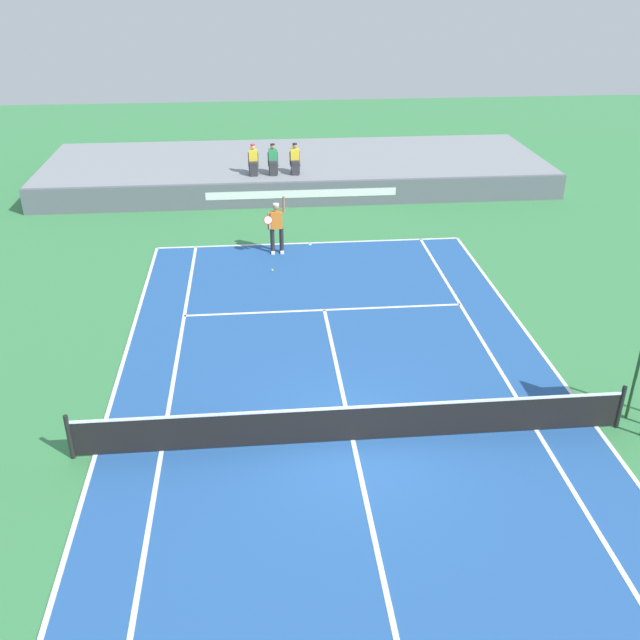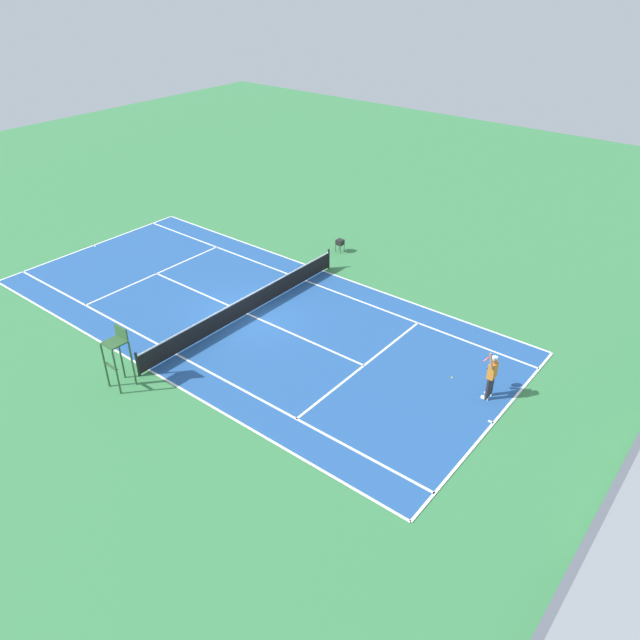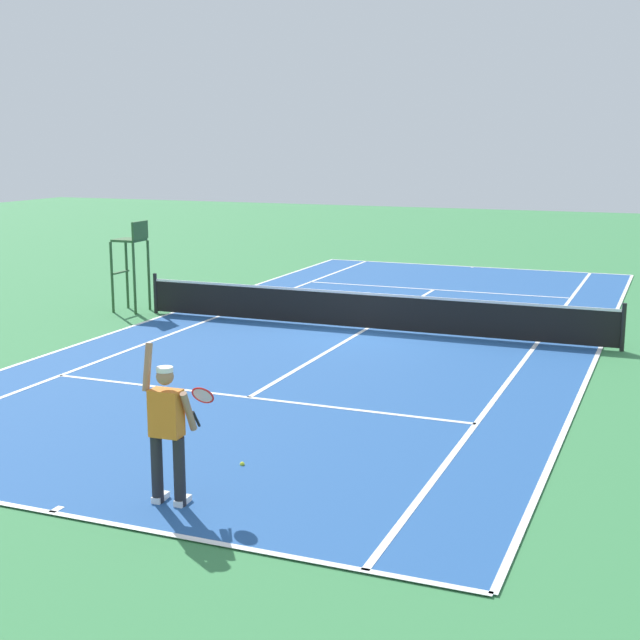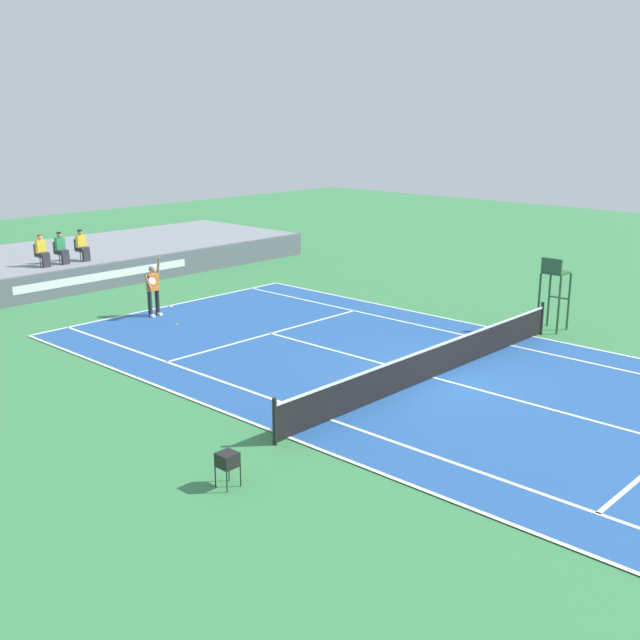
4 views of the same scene
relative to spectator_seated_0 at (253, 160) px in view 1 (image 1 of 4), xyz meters
The scene contains 10 objects.
ground_plane 17.65m from the spectator_seated_0, 83.70° to the right, with size 80.00×80.00×0.00m, color #387F47.
court 17.65m from the spectator_seated_0, 83.70° to the right, with size 11.08×23.88×0.03m.
net 17.61m from the spectator_seated_0, 83.70° to the right, with size 11.98×0.10×1.07m.
barrier_wall 2.57m from the spectator_seated_0, 33.48° to the right, with size 22.50×0.25×1.05m.
bleacher_platform 3.41m from the spectator_seated_0, 53.23° to the left, with size 22.50×7.47×1.05m, color gray.
spectator_seated_0 is the anchor object (origin of this frame).
spectator_seated_1 0.83m from the spectator_seated_0, ahead, with size 0.44×0.60×1.27m.
spectator_seated_2 1.76m from the spectator_seated_0, ahead, with size 0.44×0.60×1.27m.
tennis_player 6.46m from the spectator_seated_0, 83.64° to the right, with size 0.76×0.64×2.08m.
tennis_ball 8.14m from the spectator_seated_0, 86.49° to the right, with size 0.07×0.07×0.07m, color #D1E533.
Camera 1 is at (-1.87, -12.45, 9.48)m, focal length 40.13 mm.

